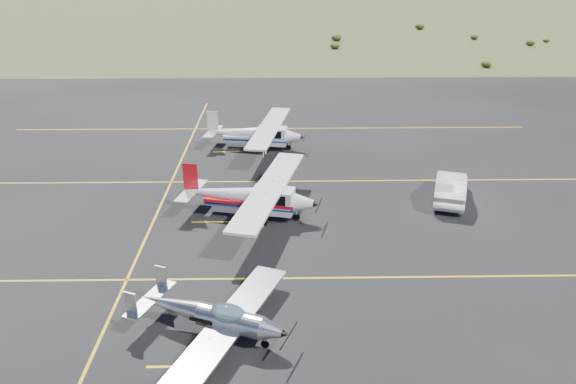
% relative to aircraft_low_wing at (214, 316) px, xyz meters
% --- Properties ---
extents(ground, '(1600.00, 1600.00, 0.00)m').
position_rel_aircraft_low_wing_xyz_m(ground, '(1.85, 1.81, -0.84)').
color(ground, '#383D1C').
rests_on(ground, ground).
extents(apron, '(72.00, 72.00, 0.02)m').
position_rel_aircraft_low_wing_xyz_m(apron, '(1.85, 8.81, -0.84)').
color(apron, black).
rests_on(apron, ground).
extents(aircraft_low_wing, '(5.95, 7.86, 1.75)m').
position_rel_aircraft_low_wing_xyz_m(aircraft_low_wing, '(0.00, 0.00, 0.00)').
color(aircraft_low_wing, silver).
rests_on(aircraft_low_wing, apron).
extents(aircraft_cessna, '(6.89, 10.62, 2.69)m').
position_rel_aircraft_low_wing_xyz_m(aircraft_cessna, '(0.88, 10.02, 0.36)').
color(aircraft_cessna, silver).
rests_on(aircraft_cessna, apron).
extents(aircraft_plain, '(6.18, 10.12, 2.55)m').
position_rel_aircraft_low_wing_xyz_m(aircraft_plain, '(0.78, 21.07, 0.30)').
color(aircraft_plain, silver).
rests_on(aircraft_plain, apron).
extents(sedan, '(2.95, 4.94, 1.54)m').
position_rel_aircraft_low_wing_xyz_m(sedan, '(12.01, 11.88, -0.06)').
color(sedan, white).
rests_on(sedan, apron).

